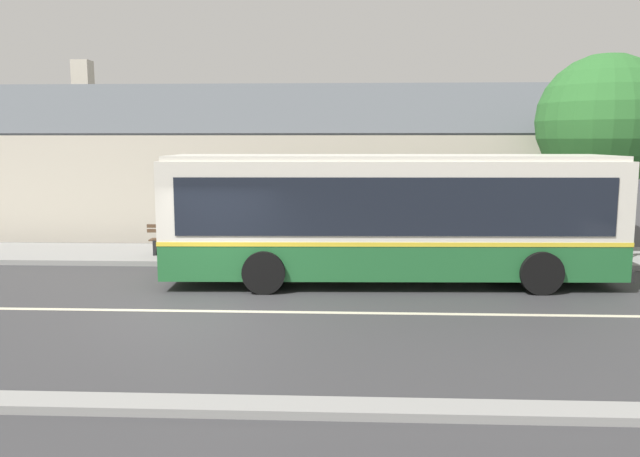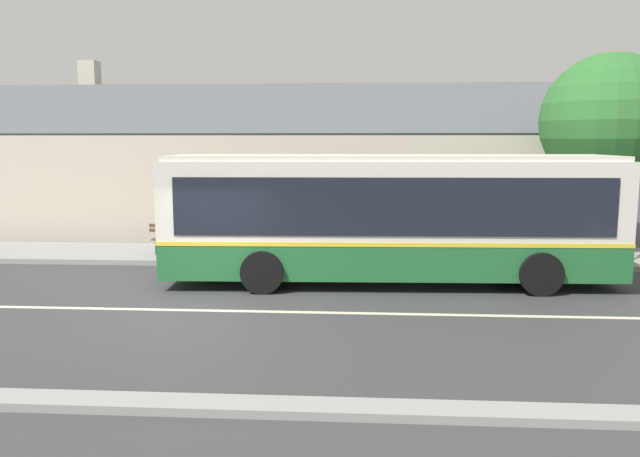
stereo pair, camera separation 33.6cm
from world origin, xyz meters
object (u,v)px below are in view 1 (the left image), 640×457
object	(u,v)px
bus_stop_sign	(623,209)
transit_bus	(390,215)
bench_by_building	(178,241)
street_tree_primary	(604,122)

from	to	relation	value
bus_stop_sign	transit_bus	bearing A→B (deg)	-162.27
transit_bus	bench_by_building	distance (m)	6.68
street_tree_primary	bus_stop_sign	bearing A→B (deg)	-92.76
transit_bus	bus_stop_sign	xyz separation A→B (m)	(6.54, 2.09, -0.06)
bus_stop_sign	street_tree_primary	bearing A→B (deg)	87.24
bench_by_building	street_tree_primary	distance (m)	13.21
transit_bus	bench_by_building	xyz separation A→B (m)	(-6.04, 2.60, -1.13)
street_tree_primary	bus_stop_sign	world-z (taller)	street_tree_primary
bench_by_building	transit_bus	bearing A→B (deg)	-23.29
street_tree_primary	transit_bus	bearing A→B (deg)	-149.42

